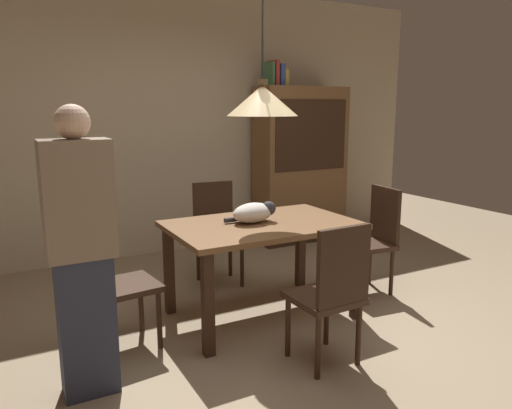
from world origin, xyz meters
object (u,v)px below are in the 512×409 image
(book_yellow_short, at_px, (283,78))
(book_green_slim, at_px, (269,74))
(chair_left_side, at_px, (114,277))
(book_blue_wide, at_px, (278,75))
(chair_far_back, at_px, (217,228))
(pendant_lamp, at_px, (262,100))
(person_standing, at_px, (82,255))
(dining_table, at_px, (262,235))
(hutch_bookcase, at_px, (300,168))
(book_red_tall, at_px, (273,73))
(cat_sleeping, at_px, (254,212))
(chair_near_front, at_px, (332,289))
(chair_right_side, at_px, (374,235))

(book_yellow_short, bearing_deg, book_green_slim, 180.00)
(chair_left_side, distance_m, book_blue_wide, 3.26)
(book_yellow_short, bearing_deg, chair_far_back, -144.77)
(pendant_lamp, height_order, person_standing, pendant_lamp)
(dining_table, distance_m, pendant_lamp, 1.01)
(hutch_bookcase, height_order, book_red_tall, book_red_tall)
(chair_left_side, distance_m, book_yellow_short, 3.29)
(pendant_lamp, distance_m, person_standing, 1.68)
(cat_sleeping, xyz_separation_m, hutch_bookcase, (1.56, 1.71, 0.06))
(book_green_slim, bearing_deg, cat_sleeping, -123.16)
(chair_near_front, xyz_separation_m, hutch_bookcase, (1.51, 2.63, 0.38))
(pendant_lamp, bearing_deg, hutch_bookcase, 49.27)
(chair_far_back, xyz_separation_m, pendant_lamp, (-0.01, -0.88, 1.15))
(pendant_lamp, bearing_deg, chair_far_back, 89.47)
(dining_table, height_order, book_green_slim, book_green_slim)
(cat_sleeping, relative_size, book_red_tall, 1.42)
(book_green_slim, bearing_deg, person_standing, -138.11)
(pendant_lamp, relative_size, book_red_tall, 4.64)
(cat_sleeping, bearing_deg, dining_table, -40.27)
(dining_table, relative_size, chair_far_back, 1.51)
(chair_far_back, xyz_separation_m, person_standing, (-1.39, -1.32, 0.31))
(book_blue_wide, distance_m, person_standing, 3.57)
(dining_table, height_order, cat_sleeping, cat_sleeping)
(chair_near_front, height_order, pendant_lamp, pendant_lamp)
(cat_sleeping, xyz_separation_m, person_standing, (-1.33, -0.48, -0.01))
(chair_right_side, relative_size, book_green_slim, 3.58)
(chair_near_front, xyz_separation_m, person_standing, (-1.38, 0.43, 0.31))
(dining_table, xyz_separation_m, chair_right_side, (1.13, -0.01, -0.14))
(book_yellow_short, bearing_deg, book_red_tall, 180.00)
(pendant_lamp, xyz_separation_m, book_green_slim, (1.07, 1.76, 0.32))
(book_red_tall, bearing_deg, book_green_slim, 180.00)
(chair_near_front, bearing_deg, pendant_lamp, 90.17)
(person_standing, bearing_deg, chair_near_front, -17.41)
(book_red_tall, xyz_separation_m, book_yellow_short, (0.13, 0.00, -0.05))
(chair_near_front, height_order, person_standing, person_standing)
(chair_far_back, height_order, chair_right_side, same)
(chair_far_back, bearing_deg, hutch_bookcase, 30.27)
(dining_table, bearing_deg, person_standing, -162.13)
(dining_table, xyz_separation_m, book_yellow_short, (1.25, 1.76, 1.29))
(cat_sleeping, bearing_deg, chair_far_back, 86.24)
(chair_left_side, relative_size, hutch_bookcase, 0.50)
(book_red_tall, relative_size, person_standing, 0.17)
(chair_far_back, relative_size, pendant_lamp, 0.72)
(chair_near_front, bearing_deg, chair_left_side, 142.44)
(person_standing, bearing_deg, book_red_tall, 41.33)
(chair_left_side, distance_m, pendant_lamp, 1.61)
(pendant_lamp, bearing_deg, book_yellow_short, 54.52)
(hutch_bookcase, bearing_deg, pendant_lamp, -130.73)
(book_red_tall, height_order, book_blue_wide, book_red_tall)
(book_blue_wide, xyz_separation_m, person_standing, (-2.57, -2.20, -1.15))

